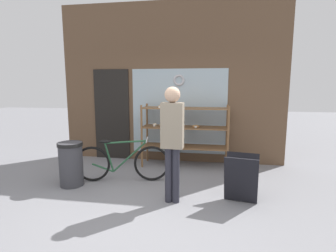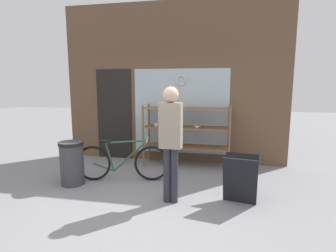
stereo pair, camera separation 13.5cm
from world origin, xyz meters
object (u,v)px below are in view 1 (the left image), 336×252
(sandwich_board, at_px, (241,178))
(pedestrian, at_px, (172,135))
(display_case, at_px, (184,129))
(trash_bin, at_px, (71,163))
(bicycle, at_px, (122,162))

(sandwich_board, bearing_deg, pedestrian, -159.81)
(display_case, relative_size, pedestrian, 1.06)
(pedestrian, height_order, trash_bin, pedestrian)
(trash_bin, bearing_deg, pedestrian, -11.21)
(bicycle, xyz_separation_m, trash_bin, (-0.79, -0.35, 0.06))
(display_case, relative_size, trash_bin, 2.38)
(display_case, relative_size, sandwich_board, 2.56)
(sandwich_board, bearing_deg, trash_bin, -173.45)
(bicycle, height_order, pedestrian, pedestrian)
(bicycle, xyz_separation_m, sandwich_board, (2.05, -0.53, 0.01))
(display_case, height_order, pedestrian, pedestrian)
(sandwich_board, height_order, pedestrian, pedestrian)
(sandwich_board, relative_size, trash_bin, 0.93)
(display_case, xyz_separation_m, bicycle, (-1.03, -1.10, -0.47))
(bicycle, bearing_deg, trash_bin, -167.43)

